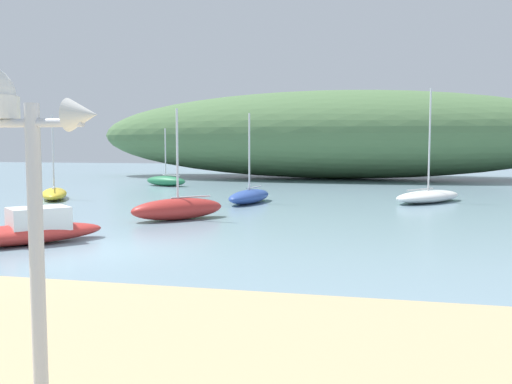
% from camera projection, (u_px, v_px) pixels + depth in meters
% --- Properties ---
extents(ground_plane, '(120.00, 120.00, 0.00)m').
position_uv_depth(ground_plane, '(94.00, 251.00, 13.75)').
color(ground_plane, '#7A99A8').
extents(distant_hill, '(38.28, 12.12, 6.77)m').
position_uv_depth(distant_hill, '(335.00, 135.00, 43.08)').
color(distant_hill, '#517547').
rests_on(distant_hill, ground).
extents(motorboat_mid_channel, '(3.79, 4.08, 0.96)m').
position_uv_depth(motorboat_mid_channel, '(27.00, 230.00, 14.74)').
color(motorboat_mid_channel, '#B72D28').
rests_on(motorboat_mid_channel, ground).
extents(sailboat_far_left, '(3.04, 4.03, 4.07)m').
position_uv_depth(sailboat_far_left, '(54.00, 193.00, 26.83)').
color(sailboat_far_left, gold).
rests_on(sailboat_far_left, ground).
extents(sailboat_far_right, '(3.18, 3.26, 3.88)m').
position_uv_depth(sailboat_far_right, '(178.00, 209.00, 19.50)').
color(sailboat_far_right, '#B72D28').
rests_on(sailboat_far_right, ground).
extents(sailboat_west_reach, '(3.86, 4.38, 5.16)m').
position_uv_depth(sailboat_west_reach, '(428.00, 196.00, 25.24)').
color(sailboat_west_reach, white).
rests_on(sailboat_west_reach, ground).
extents(sailboat_east_reach, '(3.28, 2.15, 3.64)m').
position_uv_depth(sailboat_east_reach, '(166.00, 181.00, 35.23)').
color(sailboat_east_reach, '#287A4C').
rests_on(sailboat_east_reach, ground).
extents(sailboat_centre_water, '(1.76, 3.80, 4.01)m').
position_uv_depth(sailboat_centre_water, '(249.00, 196.00, 24.95)').
color(sailboat_centre_water, '#2D4C9E').
rests_on(sailboat_centre_water, ground).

